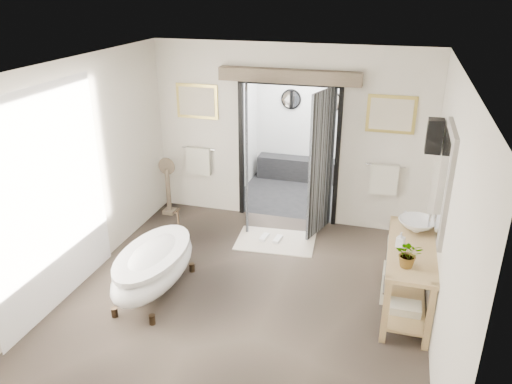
{
  "coord_description": "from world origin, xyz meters",
  "views": [
    {
      "loc": [
        1.63,
        -5.06,
        3.76
      ],
      "look_at": [
        0.0,
        0.6,
        1.25
      ],
      "focal_mm": 35.0,
      "sensor_mm": 36.0,
      "label": 1
    }
  ],
  "objects_px": {
    "clawfoot_tub": "(154,265)",
    "rug": "(276,241)",
    "vanity": "(407,272)",
    "basin": "(417,225)"
  },
  "relations": [
    {
      "from": "vanity",
      "to": "rug",
      "type": "xyz_separation_m",
      "value": [
        -1.92,
        1.2,
        -0.5
      ]
    },
    {
      "from": "vanity",
      "to": "rug",
      "type": "bearing_deg",
      "value": 147.97
    },
    {
      "from": "clawfoot_tub",
      "to": "basin",
      "type": "relative_size",
      "value": 3.66
    },
    {
      "from": "clawfoot_tub",
      "to": "vanity",
      "type": "bearing_deg",
      "value": 10.32
    },
    {
      "from": "clawfoot_tub",
      "to": "vanity",
      "type": "xyz_separation_m",
      "value": [
        3.09,
        0.56,
        0.1
      ]
    },
    {
      "from": "vanity",
      "to": "rug",
      "type": "distance_m",
      "value": 2.32
    },
    {
      "from": "clawfoot_tub",
      "to": "rug",
      "type": "height_order",
      "value": "clawfoot_tub"
    },
    {
      "from": "clawfoot_tub",
      "to": "rug",
      "type": "bearing_deg",
      "value": 56.57
    },
    {
      "from": "clawfoot_tub",
      "to": "rug",
      "type": "distance_m",
      "value": 2.15
    },
    {
      "from": "clawfoot_tub",
      "to": "vanity",
      "type": "height_order",
      "value": "vanity"
    }
  ]
}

